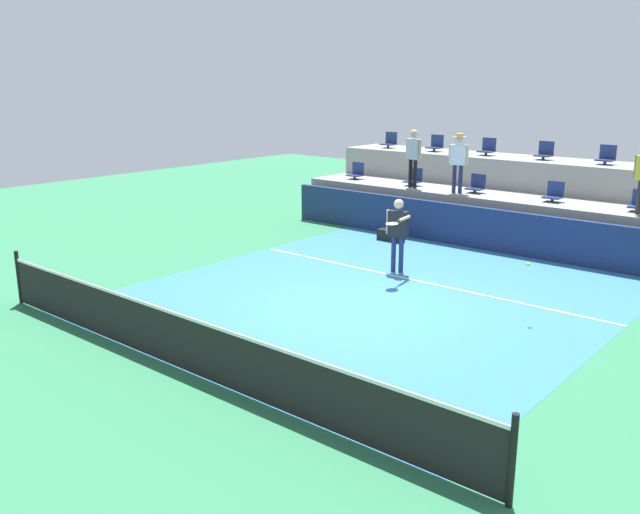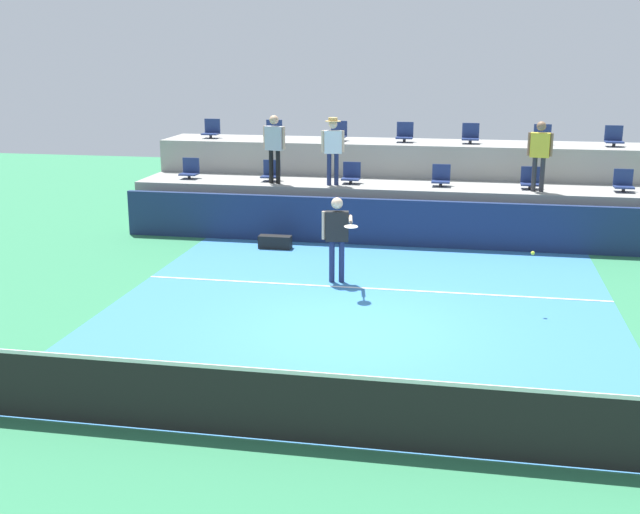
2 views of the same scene
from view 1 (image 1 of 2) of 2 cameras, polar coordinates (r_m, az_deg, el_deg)
name	(u,v)px [view 1 (image 1 of 2)]	position (r m, az deg, el deg)	size (l,w,h in m)	color
ground_plane	(349,307)	(13.38, 2.47, -4.25)	(40.00, 40.00, 0.00)	#2D754C
court_inner_paint	(379,295)	(14.15, 4.95, -3.21)	(9.00, 10.00, 0.01)	teal
court_service_line	(415,280)	(15.27, 7.99, -1.94)	(9.00, 0.06, 0.00)	white
tennis_net	(188,342)	(10.52, -11.03, -7.03)	(10.48, 0.08, 1.07)	black
sponsor_backboard	(491,230)	(18.20, 14.12, 2.23)	(13.00, 0.16, 1.10)	navy
seating_tier_lower	(513,219)	(19.34, 15.85, 3.07)	(13.00, 1.80, 1.25)	gray
seating_tier_upper	(541,195)	(20.90, 18.00, 4.93)	(13.00, 1.80, 2.10)	gray
stadium_chair_lower_far_left	(356,172)	(21.83, 3.07, 7.12)	(0.44, 0.40, 0.52)	#2D2D33
stadium_chair_lower_left	(414,178)	(20.62, 7.88, 6.55)	(0.44, 0.40, 0.52)	#2D2D33
stadium_chair_lower_mid_left	(477,185)	(19.61, 12.98, 5.90)	(0.44, 0.40, 0.52)	#2D2D33
stadium_chair_lower_mid_right	(554,193)	(18.72, 19.02, 5.07)	(0.44, 0.40, 0.52)	#2D2D33
stadium_chair_lower_right	(640,203)	(18.09, 25.25, 4.14)	(0.44, 0.40, 0.52)	#2D2D33
stadium_chair_upper_far_left	(390,141)	(23.18, 5.86, 9.62)	(0.44, 0.40, 0.52)	#2D2D33
stadium_chair_upper_left	(436,144)	(22.24, 9.67, 9.28)	(0.44, 0.40, 0.52)	#2D2D33
stadium_chair_upper_mid_left	(488,148)	(21.38, 13.86, 8.85)	(0.44, 0.40, 0.52)	#2D2D33
stadium_chair_upper_center	(545,152)	(20.66, 18.32, 8.35)	(0.44, 0.40, 0.52)	#2D2D33
stadium_chair_upper_mid_right	(606,156)	(20.09, 22.88, 7.78)	(0.44, 0.40, 0.52)	#2D2D33
tennis_player	(398,228)	(15.62, 6.53, 2.43)	(0.86, 1.17, 1.71)	navy
spectator_in_white	(413,153)	(20.10, 7.83, 8.63)	(0.59, 0.27, 1.68)	black
spectator_with_hat	(458,157)	(19.36, 11.52, 8.21)	(0.56, 0.46, 1.65)	navy
tennis_ball	(528,264)	(12.93, 17.06, -0.60)	(0.07, 0.07, 0.07)	#CCE033
equipment_bag	(391,236)	(18.88, 5.95, 1.80)	(0.76, 0.28, 0.30)	black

